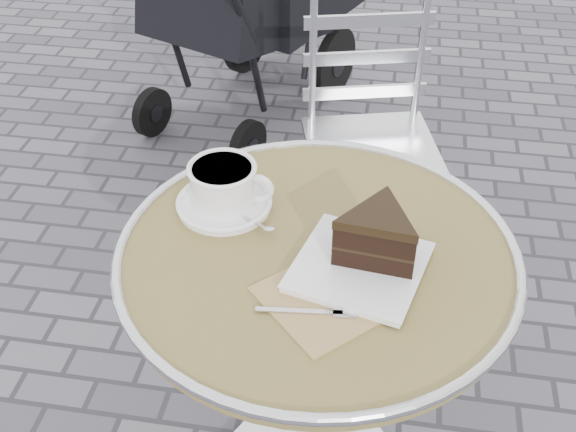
% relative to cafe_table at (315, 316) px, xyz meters
% --- Properties ---
extents(cafe_table, '(0.72, 0.72, 0.74)m').
position_rel_cafe_table_xyz_m(cafe_table, '(0.00, 0.00, 0.00)').
color(cafe_table, silver).
rests_on(cafe_table, ground).
extents(cappuccino_set, '(0.19, 0.18, 0.09)m').
position_rel_cafe_table_xyz_m(cappuccino_set, '(-0.19, 0.10, 0.21)').
color(cappuccino_set, white).
rests_on(cappuccino_set, cafe_table).
extents(cake_plate_set, '(0.32, 0.34, 0.11)m').
position_rel_cafe_table_xyz_m(cake_plate_set, '(0.09, -0.02, 0.22)').
color(cake_plate_set, '#A5815A').
rests_on(cake_plate_set, cafe_table).
extents(bistro_chair, '(0.45, 0.45, 0.82)m').
position_rel_cafe_table_xyz_m(bistro_chair, '(0.04, 0.90, -0.06)').
color(bistro_chair, silver).
rests_on(bistro_chair, ground).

